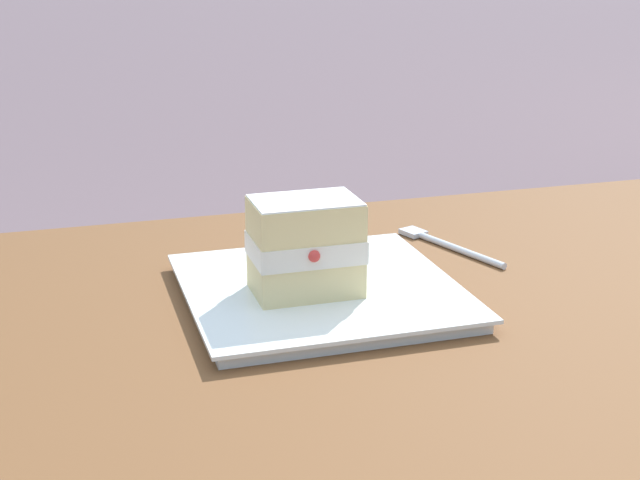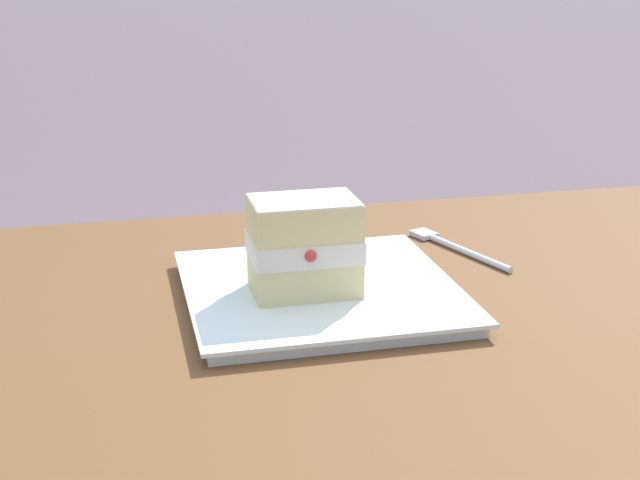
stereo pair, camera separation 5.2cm
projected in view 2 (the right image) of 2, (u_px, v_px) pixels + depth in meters
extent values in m
cube|color=brown|center=(394.00, 366.00, 0.83)|extent=(1.50, 0.91, 0.04)
cube|color=white|center=(320.00, 294.00, 0.93)|extent=(0.26, 0.26, 0.01)
cube|color=white|center=(320.00, 286.00, 0.93)|extent=(0.28, 0.28, 0.00)
cube|color=#EAD18C|center=(304.00, 274.00, 0.91)|extent=(0.11, 0.07, 0.04)
cube|color=white|center=(304.00, 247.00, 0.90)|extent=(0.11, 0.07, 0.02)
sphere|color=red|center=(311.00, 256.00, 0.86)|extent=(0.01, 0.01, 0.01)
sphere|color=red|center=(290.00, 236.00, 0.93)|extent=(0.01, 0.01, 0.01)
sphere|color=red|center=(328.00, 232.00, 0.94)|extent=(0.01, 0.01, 0.01)
cube|color=#EAD18C|center=(304.00, 218.00, 0.89)|extent=(0.11, 0.07, 0.04)
cube|color=white|center=(304.00, 200.00, 0.88)|extent=(0.10, 0.07, 0.00)
cylinder|color=silver|center=(469.00, 253.00, 1.06)|extent=(0.05, 0.13, 0.01)
cube|color=silver|center=(424.00, 234.00, 1.13)|extent=(0.03, 0.04, 0.01)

